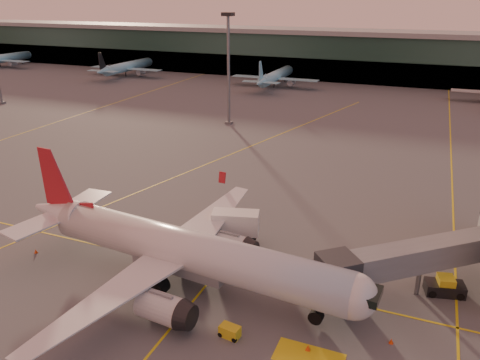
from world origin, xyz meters
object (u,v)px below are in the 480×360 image
at_px(main_airplane, 181,250).
at_px(pushback_tug, 445,287).
at_px(catering_truck, 236,226).
at_px(gpu_cart, 230,332).

distance_m(main_airplane, pushback_tug, 27.96).
bearing_deg(catering_truck, main_airplane, -117.17).
bearing_deg(catering_truck, pushback_tug, -18.69).
distance_m(catering_truck, pushback_tug, 24.34).
bearing_deg(gpu_cart, catering_truck, 118.15).
relative_size(main_airplane, catering_truck, 6.82).
distance_m(main_airplane, catering_truck, 10.47).
bearing_deg(gpu_cart, main_airplane, 151.72).
distance_m(catering_truck, gpu_cart, 17.22).
bearing_deg(main_airplane, catering_truck, 83.22).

